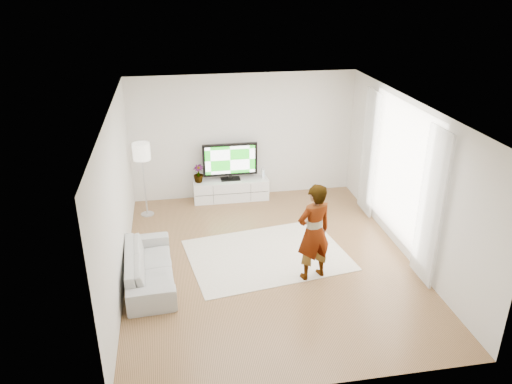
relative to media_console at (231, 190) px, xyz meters
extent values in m
plane|color=#A06F48|center=(0.34, -2.76, -0.24)|extent=(6.00, 6.00, 0.00)
plane|color=white|center=(0.34, -2.76, 2.56)|extent=(6.00, 6.00, 0.00)
cube|color=silver|center=(-2.16, -2.76, 1.16)|extent=(0.02, 6.00, 2.80)
cube|color=silver|center=(2.84, -2.76, 1.16)|extent=(0.02, 6.00, 2.80)
cube|color=silver|center=(0.34, 0.24, 1.16)|extent=(5.00, 0.02, 2.80)
cube|color=silver|center=(0.34, -5.76, 1.16)|extent=(5.00, 0.02, 2.80)
cube|color=white|center=(2.82, -2.46, 1.21)|extent=(0.01, 2.60, 2.50)
cube|color=white|center=(2.74, -3.76, 1.11)|extent=(0.04, 0.70, 2.60)
cube|color=white|center=(2.74, -1.16, 1.11)|extent=(0.04, 0.70, 2.60)
cube|color=white|center=(0.00, 0.00, 0.00)|extent=(1.68, 0.47, 0.47)
cube|color=black|center=(0.00, -0.24, 0.00)|extent=(1.63, 0.00, 0.01)
cube|color=black|center=(-0.42, -0.24, 0.00)|extent=(0.01, 0.00, 0.42)
cube|color=black|center=(0.42, -0.24, 0.00)|extent=(0.01, 0.00, 0.42)
cube|color=black|center=(0.00, 0.03, 0.25)|extent=(0.43, 0.24, 0.02)
cube|color=black|center=(0.00, 0.03, 0.30)|extent=(0.09, 0.05, 0.09)
cube|color=black|center=(0.00, 0.03, 0.71)|extent=(1.22, 0.07, 0.74)
cube|color=#1BA71B|center=(0.00, -0.01, 0.71)|extent=(1.11, 0.01, 0.63)
cube|color=white|center=(0.74, 0.00, 0.35)|extent=(0.06, 0.17, 0.23)
cube|color=#4CB2FF|center=(0.74, -0.08, 0.37)|extent=(0.01, 0.00, 0.12)
imported|color=#3F7238|center=(-0.72, 0.00, 0.44)|extent=(0.30, 0.30, 0.40)
cube|color=#EEE3CB|center=(0.35, -2.56, -0.23)|extent=(3.07, 2.42, 0.01)
imported|color=#334772|center=(0.96, -3.38, 0.63)|extent=(0.71, 0.57, 1.70)
imported|color=#B0B0AB|center=(-1.74, -3.04, 0.05)|extent=(0.87, 1.97, 0.56)
cylinder|color=silver|center=(-1.86, -0.48, -0.23)|extent=(0.28, 0.28, 0.02)
cylinder|color=silver|center=(-1.86, -0.48, 0.40)|extent=(0.04, 0.04, 1.23)
cylinder|color=white|center=(-1.86, -0.48, 1.19)|extent=(0.36, 0.36, 0.35)
camera|label=1|loc=(-1.19, -10.30, 4.53)|focal=35.00mm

